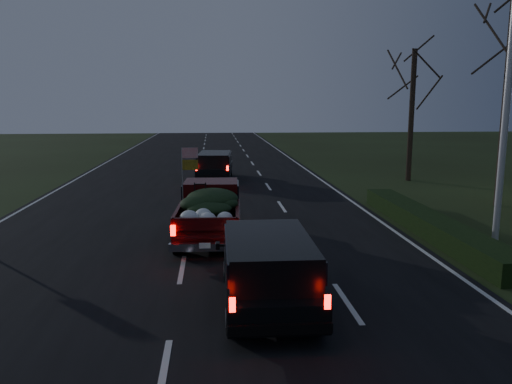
{
  "coord_description": "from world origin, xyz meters",
  "views": [
    {
      "loc": [
        0.82,
        -12.24,
        4.16
      ],
      "look_at": [
        2.22,
        3.8,
        1.3
      ],
      "focal_mm": 35.0,
      "sensor_mm": 36.0,
      "label": 1
    }
  ],
  "objects_px": {
    "lead_suv": "(215,163)",
    "rear_suv": "(268,263)",
    "light_pole": "(511,57)",
    "pickup_truck": "(210,208)"
  },
  "relations": [
    {
      "from": "pickup_truck",
      "to": "light_pole",
      "type": "bearing_deg",
      "value": -4.04
    },
    {
      "from": "lead_suv",
      "to": "rear_suv",
      "type": "distance_m",
      "value": 17.75
    },
    {
      "from": "pickup_truck",
      "to": "lead_suv",
      "type": "xyz_separation_m",
      "value": [
        0.22,
        12.18,
        -0.02
      ]
    },
    {
      "from": "pickup_truck",
      "to": "rear_suv",
      "type": "distance_m",
      "value": 5.67
    },
    {
      "from": "light_pole",
      "to": "pickup_truck",
      "type": "relative_size",
      "value": 1.87
    },
    {
      "from": "light_pole",
      "to": "rear_suv",
      "type": "distance_m",
      "value": 9.91
    },
    {
      "from": "pickup_truck",
      "to": "rear_suv",
      "type": "xyz_separation_m",
      "value": [
        1.21,
        -5.54,
        -0.02
      ]
    },
    {
      "from": "pickup_truck",
      "to": "rear_suv",
      "type": "relative_size",
      "value": 1.15
    },
    {
      "from": "rear_suv",
      "to": "light_pole",
      "type": "bearing_deg",
      "value": 31.26
    },
    {
      "from": "light_pole",
      "to": "rear_suv",
      "type": "height_order",
      "value": "light_pole"
    }
  ]
}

